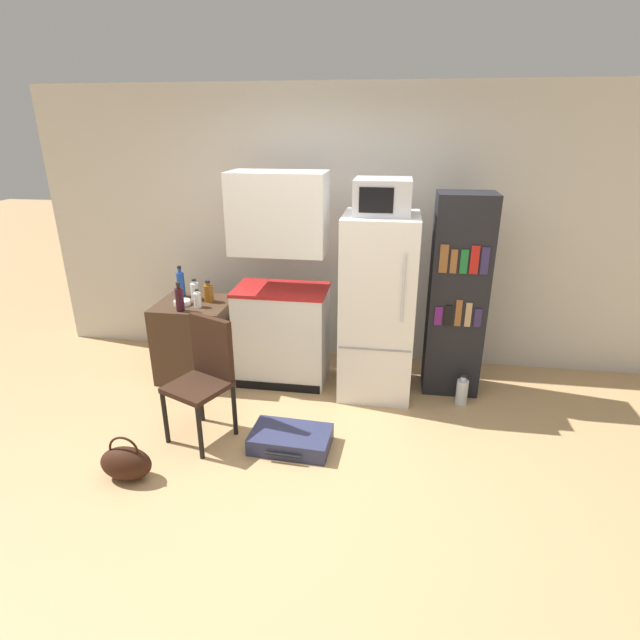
# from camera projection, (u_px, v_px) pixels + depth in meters

# --- Properties ---
(ground_plane) EXTENTS (24.00, 24.00, 0.00)m
(ground_plane) POSITION_uv_depth(u_px,v_px,m) (304.00, 472.00, 3.50)
(ground_plane) COLOR tan
(wall_back) EXTENTS (6.40, 0.10, 2.63)m
(wall_back) POSITION_uv_depth(u_px,v_px,m) (360.00, 230.00, 4.83)
(wall_back) COLOR beige
(wall_back) RESTS_ON ground_plane
(side_table) EXTENTS (0.66, 0.61, 0.74)m
(side_table) POSITION_uv_depth(u_px,v_px,m) (197.00, 339.00, 4.74)
(side_table) COLOR #422D1E
(side_table) RESTS_ON ground_plane
(kitchen_hutch) EXTENTS (0.83, 0.53, 1.91)m
(kitchen_hutch) POSITION_uv_depth(u_px,v_px,m) (281.00, 290.00, 4.47)
(kitchen_hutch) COLOR silver
(kitchen_hutch) RESTS_ON ground_plane
(refrigerator) EXTENTS (0.62, 0.68, 1.59)m
(refrigerator) POSITION_uv_depth(u_px,v_px,m) (378.00, 307.00, 4.32)
(refrigerator) COLOR white
(refrigerator) RESTS_ON ground_plane
(microwave) EXTENTS (0.45, 0.43, 0.28)m
(microwave) POSITION_uv_depth(u_px,v_px,m) (383.00, 197.00, 3.97)
(microwave) COLOR #B7B7BC
(microwave) RESTS_ON refrigerator
(bookshelf) EXTENTS (0.48, 0.39, 1.76)m
(bookshelf) POSITION_uv_depth(u_px,v_px,m) (457.00, 296.00, 4.31)
(bookshelf) COLOR black
(bookshelf) RESTS_ON ground_plane
(bottle_blue_soda) EXTENTS (0.07, 0.07, 0.30)m
(bottle_blue_soda) POSITION_uv_depth(u_px,v_px,m) (181.00, 284.00, 4.73)
(bottle_blue_soda) COLOR #1E47A3
(bottle_blue_soda) RESTS_ON side_table
(bottle_clear_short) EXTENTS (0.08, 0.08, 0.20)m
(bottle_clear_short) POSITION_uv_depth(u_px,v_px,m) (195.00, 291.00, 4.65)
(bottle_clear_short) COLOR silver
(bottle_clear_short) RESTS_ON side_table
(bottle_milk_white) EXTENTS (0.07, 0.07, 0.17)m
(bottle_milk_white) POSITION_uv_depth(u_px,v_px,m) (198.00, 299.00, 4.47)
(bottle_milk_white) COLOR white
(bottle_milk_white) RESTS_ON side_table
(bottle_wine_dark) EXTENTS (0.07, 0.07, 0.26)m
(bottle_wine_dark) POSITION_uv_depth(u_px,v_px,m) (180.00, 299.00, 4.36)
(bottle_wine_dark) COLOR black
(bottle_wine_dark) RESTS_ON side_table
(bottle_amber_beer) EXTENTS (0.09, 0.09, 0.20)m
(bottle_amber_beer) POSITION_uv_depth(u_px,v_px,m) (209.00, 293.00, 4.60)
(bottle_amber_beer) COLOR brown
(bottle_amber_beer) RESTS_ON side_table
(bowl) EXTENTS (0.15, 0.15, 0.04)m
(bowl) POSITION_uv_depth(u_px,v_px,m) (182.00, 302.00, 4.54)
(bowl) COLOR silver
(bowl) RESTS_ON side_table
(chair) EXTENTS (0.53, 0.53, 0.95)m
(chair) POSITION_uv_depth(u_px,v_px,m) (205.00, 370.00, 3.75)
(chair) COLOR black
(chair) RESTS_ON ground_plane
(suitcase_large_flat) EXTENTS (0.61, 0.42, 0.13)m
(suitcase_large_flat) POSITION_uv_depth(u_px,v_px,m) (291.00, 439.00, 3.75)
(suitcase_large_flat) COLOR navy
(suitcase_large_flat) RESTS_ON ground_plane
(handbag) EXTENTS (0.36, 0.20, 0.33)m
(handbag) POSITION_uv_depth(u_px,v_px,m) (126.00, 463.00, 3.39)
(handbag) COLOR #33190F
(handbag) RESTS_ON ground_plane
(water_bottle_front) EXTENTS (0.10, 0.10, 0.29)m
(water_bottle_front) POSITION_uv_depth(u_px,v_px,m) (462.00, 391.00, 4.31)
(water_bottle_front) COLOR silver
(water_bottle_front) RESTS_ON ground_plane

